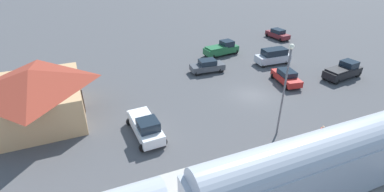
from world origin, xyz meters
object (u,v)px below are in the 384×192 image
sedan_maroon (278,34)px  pickup_white (145,126)px  suv_silver (273,56)px  pickup_green (222,49)px  pedestrian_waiting_far (305,143)px  station_building (35,94)px  sedan_red (286,77)px  pedestrian_on_platform (322,133)px  pickup_black (343,71)px  sedan_charcoal (207,66)px  light_pole_near_platform (286,82)px

sedan_maroon → pickup_white: pickup_white is taller
suv_silver → pickup_green: (5.95, 5.07, -0.12)m
pedestrian_waiting_far → pickup_white: 13.51m
station_building → sedan_red: bearing=-96.0°
pedestrian_on_platform → pickup_black: 16.01m
station_building → pedestrian_waiting_far: size_ratio=6.00×
sedan_maroon → pickup_black: pickup_black is taller
sedan_maroon → pickup_white: 34.93m
station_building → pickup_black: 35.50m
pedestrian_on_platform → pickup_black: (9.49, -12.89, -0.25)m
sedan_charcoal → pickup_green: 6.95m
sedan_maroon → pedestrian_waiting_far: bearing=146.3°
pickup_white → pickup_black: (2.40, -26.31, 0.00)m
suv_silver → sedan_red: suv_silver is taller
light_pole_near_platform → pedestrian_waiting_far: bearing=-177.4°
station_building → pickup_green: bearing=-70.2°
suv_silver → light_pole_near_platform: 17.86m
sedan_charcoal → pickup_black: bearing=-118.9°
suv_silver → sedan_maroon: (9.49, -8.05, -0.27)m
suv_silver → pickup_black: suv_silver is taller
pedestrian_on_platform → sedan_charcoal: 18.00m
light_pole_near_platform → suv_silver: bearing=-35.2°
light_pole_near_platform → pedestrian_on_platform: bearing=-139.1°
sedan_charcoal → pickup_black: 17.29m
pickup_white → light_pole_near_platform: (-4.36, -11.05, 4.29)m
suv_silver → sedan_red: size_ratio=1.05×
suv_silver → sedan_maroon: bearing=-40.3°
pedestrian_on_platform → suv_silver: suv_silver is taller
station_building → suv_silver: station_building is taller
pickup_white → pickup_green: bearing=-45.4°
pedestrian_on_platform → sedan_charcoal: (17.85, 2.25, -0.40)m
suv_silver → sedan_maroon: suv_silver is taller
sedan_red → light_pole_near_platform: (-8.28, 7.60, 4.44)m
pedestrian_waiting_far → pickup_black: size_ratio=0.30×
pickup_green → light_pole_near_platform: bearing=166.2°
pickup_white → light_pole_near_platform: size_ratio=0.64×
station_building → sedan_maroon: bearing=-71.8°
pedestrian_on_platform → pedestrian_waiting_far: (-0.45, 2.22, 0.00)m
pickup_green → pedestrian_waiting_far: bearing=168.4°
sedan_maroon → light_pole_near_platform: bearing=142.7°
sedan_charcoal → pedestrian_waiting_far: bearing=-179.9°
pickup_black → light_pole_near_platform: size_ratio=0.66×
suv_silver → pickup_white: suv_silver is taller
light_pole_near_platform → sedan_red: bearing=-42.5°
sedan_charcoal → suv_silver: size_ratio=0.93×
pedestrian_on_platform → suv_silver: (16.93, -7.64, -0.13)m
station_building → pedestrian_waiting_far: 24.73m
sedan_red → sedan_maroon: size_ratio=1.01×
pickup_black → pedestrian_on_platform: bearing=126.4°
station_building → light_pole_near_platform: (-11.20, -19.92, 2.61)m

